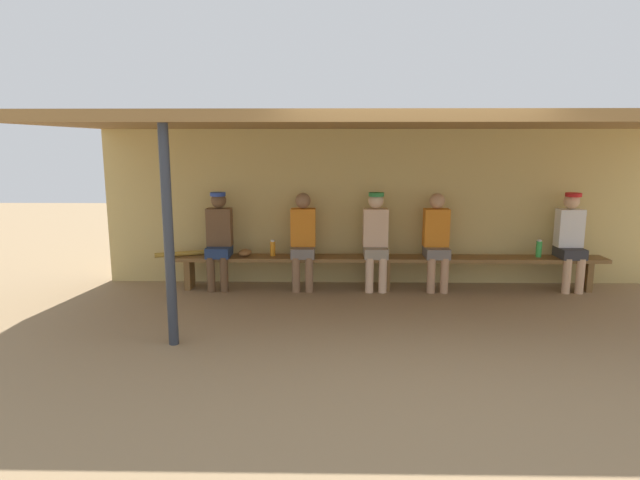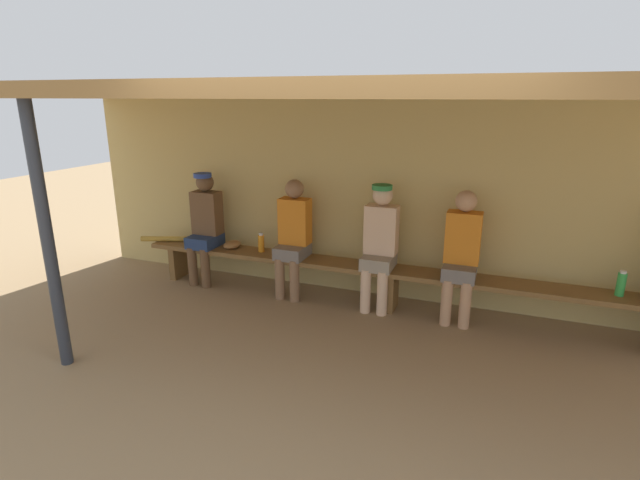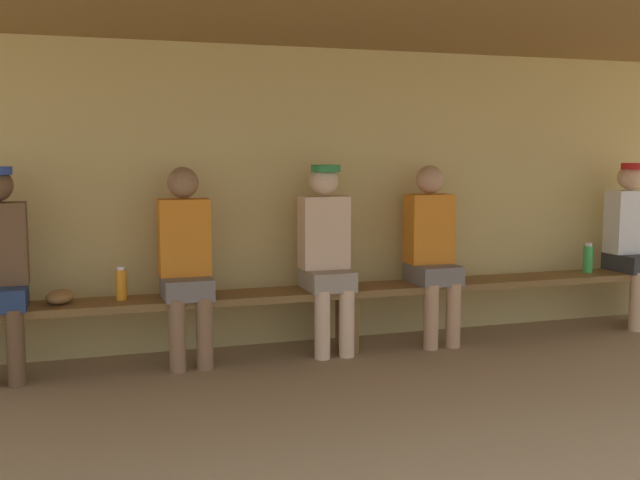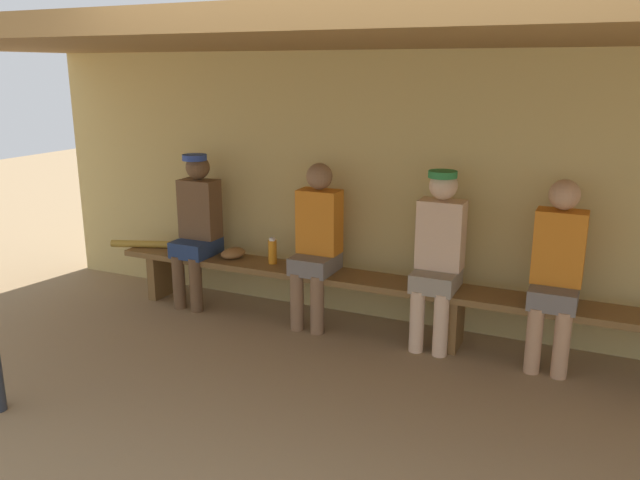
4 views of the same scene
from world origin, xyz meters
name	(u,v)px [view 4 (image 4 of 4)]	position (x,y,z in m)	size (l,w,h in m)	color
ground_plane	(388,455)	(0.00, 0.00, 0.00)	(24.00, 24.00, 0.00)	#937754
back_wall	(475,195)	(0.00, 2.00, 1.10)	(8.00, 0.20, 2.20)	tan
dugout_roof	(440,31)	(0.00, 0.70, 2.26)	(8.00, 2.80, 0.12)	olive
bench	(457,300)	(0.00, 1.55, 0.39)	(6.00, 0.36, 0.46)	brown
player_in_white	(438,251)	(-0.16, 1.55, 0.75)	(0.34, 0.42, 1.34)	gray
player_rightmost	(557,267)	(0.68, 1.55, 0.73)	(0.34, 0.42, 1.34)	slate
player_middle	(197,223)	(-2.32, 1.55, 0.75)	(0.34, 0.42, 1.34)	navy
player_leftmost	(316,239)	(-1.16, 1.55, 0.73)	(0.34, 0.42, 1.34)	slate
water_bottle_clear	(272,251)	(-1.58, 1.58, 0.57)	(0.07, 0.07, 0.22)	orange
baseball_glove_worn	(233,253)	(-1.97, 1.57, 0.51)	(0.24, 0.17, 0.09)	olive
baseball_bat	(152,244)	(-2.82, 1.55, 0.49)	(0.07, 0.07, 0.77)	#B28C33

